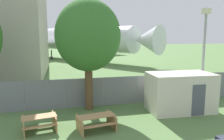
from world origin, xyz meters
name	(u,v)px	position (x,y,z in m)	size (l,w,h in m)	color
perimeter_fence	(138,90)	(0.00, 9.66, 0.99)	(56.07, 0.07, 1.98)	gray
airplane	(65,39)	(-4.22, 43.09, 4.16)	(31.10, 38.23, 13.29)	silver
portable_cabin	(180,92)	(2.08, 7.48, 1.23)	(4.11, 2.46, 2.46)	beige
picnic_bench_near_cabin	(96,121)	(-3.62, 5.85, 0.48)	(2.12, 1.69, 0.76)	tan
picnic_bench_open_grass	(39,122)	(-6.45, 6.39, 0.47)	(1.93, 1.68, 0.76)	tan
tree_near_hangar	(88,36)	(-3.56, 9.07, 4.79)	(4.10, 4.10, 7.07)	brown
light_mast	(204,46)	(4.16, 8.22, 4.12)	(0.44, 0.44, 6.59)	#99999E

